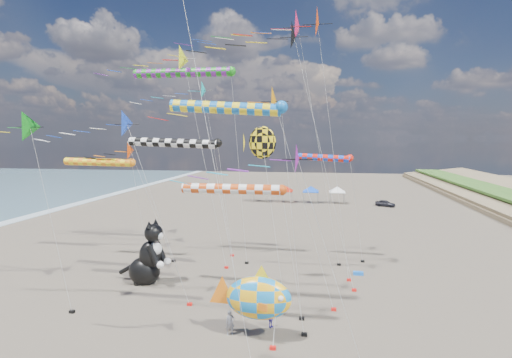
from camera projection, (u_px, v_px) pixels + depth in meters
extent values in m
cylinder|color=#B2B2B2|center=(217.00, 160.00, 21.27)|extent=(3.70, 0.02, 22.61)
cone|color=#8B1694|center=(337.00, 159.00, 17.91)|extent=(1.48, 1.59, 1.63)
cylinder|color=#B2B2B2|center=(356.00, 284.00, 18.34)|extent=(1.94, 0.02, 11.53)
cone|color=#E33E09|center=(325.00, 23.00, 33.09)|extent=(2.58, 2.76, 2.85)
cylinder|color=#B2B2B2|center=(337.00, 155.00, 34.01)|extent=(2.44, 0.02, 21.98)
cube|color=black|center=(349.00, 280.00, 34.91)|extent=(0.36, 0.24, 0.20)
cone|color=black|center=(316.00, 34.00, 31.05)|extent=(2.33, 2.49, 2.57)
cylinder|color=#B2B2B2|center=(335.00, 165.00, 31.82)|extent=(3.42, 0.02, 20.57)
cube|color=black|center=(354.00, 290.00, 32.57)|extent=(0.36, 0.24, 0.20)
cone|color=orange|center=(287.00, 100.00, 27.93)|extent=(2.06, 2.21, 2.28)
cylinder|color=#B2B2B2|center=(311.00, 207.00, 28.41)|extent=(3.55, 0.02, 15.11)
cube|color=black|center=(334.00, 309.00, 28.88)|extent=(0.36, 0.24, 0.20)
cone|color=#16BBC2|center=(215.00, 90.00, 40.79)|extent=(1.80, 1.93, 1.99)
cylinder|color=#B2B2B2|center=(224.00, 175.00, 41.54)|extent=(1.67, 0.02, 17.39)
cube|color=black|center=(232.00, 255.00, 42.27)|extent=(0.36, 0.24, 0.20)
cone|color=#D01A50|center=(304.00, 27.00, 37.50)|extent=(2.92, 3.13, 3.23)
cylinder|color=#B2B2B2|center=(322.00, 149.00, 38.35)|extent=(3.73, 0.02, 22.87)
cube|color=black|center=(339.00, 264.00, 39.20)|extent=(0.36, 0.24, 0.20)
cone|color=#0F8619|center=(36.00, 126.00, 27.50)|extent=(2.17, 2.32, 2.39)
cylinder|color=#B2B2B2|center=(55.00, 221.00, 28.01)|extent=(2.04, 0.02, 13.27)
cube|color=black|center=(72.00, 312.00, 28.50)|extent=(0.36, 0.24, 0.20)
cone|color=#EEFF1B|center=(193.00, 57.00, 36.79)|extent=(2.49, 2.66, 2.74)
cylinder|color=#B2B2B2|center=(210.00, 165.00, 37.55)|extent=(3.05, 0.02, 19.94)
cube|color=black|center=(226.00, 267.00, 38.30)|extent=(0.36, 0.24, 0.20)
cone|color=#ED4408|center=(148.00, 150.00, 39.60)|extent=(1.77, 1.89, 1.95)
cylinder|color=#B2B2B2|center=(161.00, 207.00, 39.97)|extent=(2.41, 0.02, 11.26)
cube|color=black|center=(174.00, 261.00, 40.34)|extent=(0.36, 0.24, 0.20)
cone|color=blue|center=(135.00, 124.00, 29.06)|extent=(1.95, 2.09, 2.15)
cylinder|color=#B2B2B2|center=(163.00, 216.00, 29.42)|extent=(3.92, 0.02, 13.50)
cube|color=black|center=(190.00, 304.00, 29.78)|extent=(0.36, 0.24, 0.20)
cylinder|color=blue|center=(225.00, 108.00, 26.82)|extent=(7.56, 0.82, 0.82)
sphere|color=blue|center=(281.00, 107.00, 26.22)|extent=(0.87, 0.87, 0.87)
cylinder|color=#B2B2B2|center=(292.00, 216.00, 26.83)|extent=(1.52, 0.02, 14.48)
cube|color=black|center=(302.00, 318.00, 27.43)|extent=(0.36, 0.24, 0.20)
cylinder|color=orange|center=(98.00, 162.00, 40.09)|extent=(7.19, 0.77, 0.77)
sphere|color=orange|center=(132.00, 162.00, 39.52)|extent=(0.81, 0.81, 0.81)
cylinder|color=#B2B2B2|center=(140.00, 213.00, 39.91)|extent=(1.52, 0.02, 10.07)
cube|color=black|center=(149.00, 261.00, 40.28)|extent=(0.36, 0.24, 0.20)
cylinder|color=red|center=(323.00, 158.00, 39.85)|extent=(5.30, 0.68, 0.68)
sphere|color=red|center=(350.00, 158.00, 39.43)|extent=(0.71, 0.71, 0.71)
cylinder|color=#B2B2B2|center=(356.00, 211.00, 39.84)|extent=(1.52, 0.02, 10.52)
cube|color=black|center=(363.00, 261.00, 40.24)|extent=(0.36, 0.24, 0.20)
cylinder|color=#C9410E|center=(231.00, 189.00, 25.00)|extent=(6.34, 0.64, 0.64)
sphere|color=#C9410E|center=(282.00, 190.00, 24.49)|extent=(0.67, 0.67, 0.67)
cylinder|color=#B2B2B2|center=(293.00, 264.00, 24.84)|extent=(1.52, 0.02, 9.28)
cube|color=black|center=(304.00, 334.00, 25.18)|extent=(0.36, 0.24, 0.20)
cylinder|color=black|center=(172.00, 143.00, 31.17)|extent=(7.28, 0.68, 0.68)
sphere|color=black|center=(218.00, 143.00, 30.59)|extent=(0.72, 0.72, 0.72)
cylinder|color=#B2B2B2|center=(228.00, 221.00, 31.07)|extent=(1.52, 0.02, 12.09)
cube|color=black|center=(237.00, 295.00, 31.55)|extent=(0.36, 0.24, 0.20)
cylinder|color=#188819|center=(182.00, 73.00, 38.86)|extent=(9.82, 0.90, 0.90)
sphere|color=#188819|center=(231.00, 71.00, 38.08)|extent=(0.95, 0.95, 0.95)
cylinder|color=#B2B2B2|center=(239.00, 170.00, 38.91)|extent=(1.52, 0.02, 18.81)
cube|color=black|center=(247.00, 263.00, 39.73)|extent=(0.36, 0.24, 0.20)
ellipsoid|color=yellow|center=(262.00, 143.00, 32.29)|extent=(2.20, 0.40, 2.64)
cone|color=yellow|center=(244.00, 142.00, 32.52)|extent=(0.12, 1.80, 1.80)
cylinder|color=#B2B2B2|center=(273.00, 219.00, 31.75)|extent=(2.03, 2.03, 12.11)
cube|color=black|center=(284.00, 297.00, 31.21)|extent=(0.36, 0.24, 0.20)
ellipsoid|color=#157FCF|center=(259.00, 298.00, 24.43)|extent=(4.18, 1.96, 2.71)
cone|color=orange|center=(221.00, 296.00, 24.81)|extent=(1.99, 0.28, 1.98)
cone|color=yellow|center=(262.00, 277.00, 24.27)|extent=(1.45, 0.21, 1.44)
cylinder|color=#B2B2B2|center=(274.00, 328.00, 23.93)|extent=(0.13, 1.04, 2.26)
cube|color=red|center=(273.00, 348.00, 23.55)|extent=(0.36, 0.24, 0.20)
imported|color=gray|center=(230.00, 323.00, 25.26)|extent=(0.69, 0.59, 1.59)
imported|color=#19863B|center=(259.00, 306.00, 28.41)|extent=(0.64, 0.57, 1.10)
imported|color=#362CA1|center=(271.00, 319.00, 26.31)|extent=(0.65, 0.67, 1.12)
cube|color=blue|center=(358.00, 273.00, 36.47)|extent=(0.90, 0.44, 0.30)
cube|color=black|center=(261.00, 295.00, 31.44)|extent=(0.90, 0.44, 0.30)
cube|color=silver|center=(260.00, 190.00, 78.76)|extent=(3.00, 3.00, 0.15)
pyramid|color=silver|center=(260.00, 185.00, 78.65)|extent=(4.20, 4.20, 1.00)
cylinder|color=#999999|center=(252.00, 197.00, 77.80)|extent=(0.08, 0.08, 2.20)
cylinder|color=#999999|center=(265.00, 197.00, 77.39)|extent=(0.08, 0.08, 2.20)
cylinder|color=#999999|center=(254.00, 195.00, 80.36)|extent=(0.08, 0.08, 2.20)
cylinder|color=#999999|center=(267.00, 195.00, 79.94)|extent=(0.08, 0.08, 2.20)
cube|color=red|center=(285.00, 191.00, 77.96)|extent=(3.00, 3.00, 0.15)
pyramid|color=red|center=(285.00, 186.00, 77.86)|extent=(4.20, 4.20, 1.00)
cylinder|color=#999999|center=(278.00, 197.00, 77.01)|extent=(0.08, 0.08, 2.20)
cylinder|color=#999999|center=(291.00, 198.00, 76.59)|extent=(0.08, 0.08, 2.20)
cylinder|color=#999999|center=(279.00, 196.00, 79.56)|extent=(0.08, 0.08, 2.20)
cylinder|color=#999999|center=(292.00, 196.00, 79.15)|extent=(0.08, 0.08, 2.20)
cube|color=blue|center=(311.00, 191.00, 77.16)|extent=(3.00, 3.00, 0.15)
pyramid|color=blue|center=(311.00, 186.00, 77.06)|extent=(4.20, 4.20, 1.00)
cylinder|color=#999999|center=(304.00, 198.00, 76.21)|extent=(0.08, 0.08, 2.20)
cylinder|color=#999999|center=(317.00, 198.00, 75.80)|extent=(0.08, 0.08, 2.20)
cylinder|color=#999999|center=(304.00, 196.00, 78.76)|extent=(0.08, 0.08, 2.20)
cylinder|color=#999999|center=(318.00, 196.00, 78.35)|extent=(0.08, 0.08, 2.20)
cube|color=white|center=(337.00, 192.00, 76.37)|extent=(3.00, 3.00, 0.15)
pyramid|color=white|center=(337.00, 187.00, 76.26)|extent=(4.20, 4.20, 1.00)
cylinder|color=#999999|center=(330.00, 199.00, 75.41)|extent=(0.08, 0.08, 2.20)
cylinder|color=#999999|center=(344.00, 199.00, 75.00)|extent=(0.08, 0.08, 2.20)
cylinder|color=#999999|center=(330.00, 197.00, 77.97)|extent=(0.08, 0.08, 2.20)
cylinder|color=#999999|center=(344.00, 197.00, 77.55)|extent=(0.08, 0.08, 2.20)
imported|color=#26262D|center=(385.00, 203.00, 73.19)|extent=(3.82, 2.85, 1.21)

